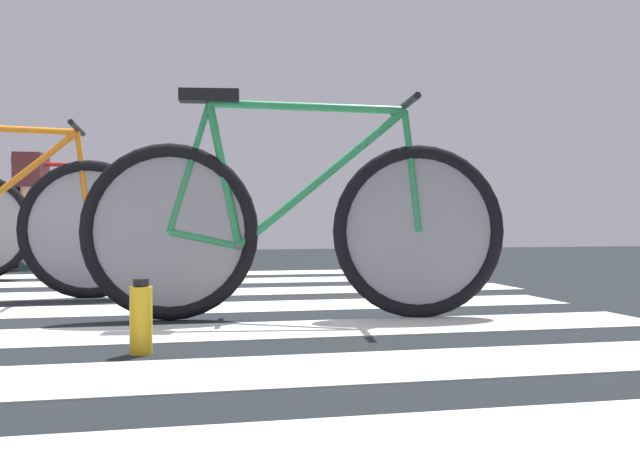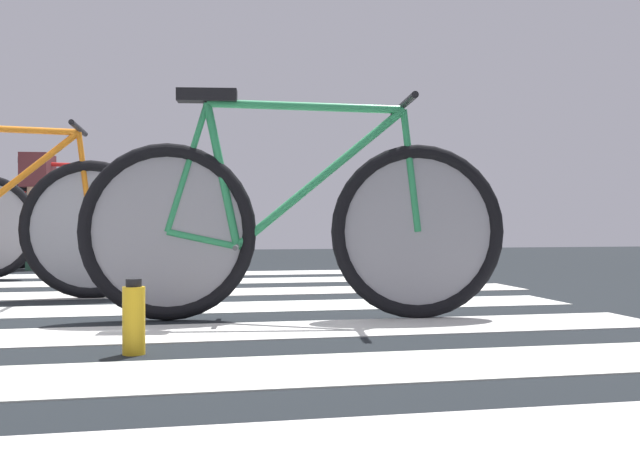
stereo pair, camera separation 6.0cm
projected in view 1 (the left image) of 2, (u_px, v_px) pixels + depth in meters
The scene contains 6 objects.
ground at pixel (30, 311), 3.48m from camera, with size 18.00×14.00×0.02m.
crosswalk_markings at pixel (12, 313), 3.33m from camera, with size 5.42×4.97×0.00m.
bicycle_1_of_4 at pixel (295, 225), 3.12m from camera, with size 1.73×0.53×0.93m.
bicycle_4_of_4 at pixel (71, 223), 6.40m from camera, with size 1.74×0.52×0.93m.
cyclist_4_of_4 at pixel (32, 195), 6.35m from camera, with size 0.34×0.42×0.96m.
water_bottle at pixel (141, 318), 2.31m from camera, with size 0.07×0.07×0.23m.
Camera 1 is at (0.51, -3.69, 0.42)m, focal length 43.00 mm.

